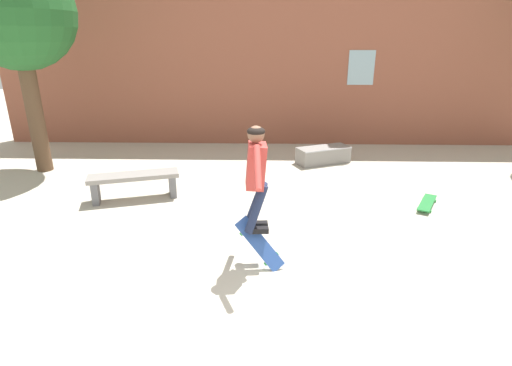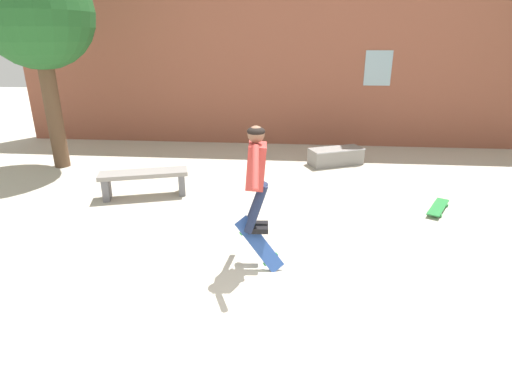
# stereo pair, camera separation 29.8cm
# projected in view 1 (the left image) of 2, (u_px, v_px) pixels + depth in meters

# --- Properties ---
(ground_plane) EXTENTS (40.00, 40.00, 0.00)m
(ground_plane) POSITION_uv_depth(u_px,v_px,m) (281.00, 306.00, 4.54)
(ground_plane) COLOR beige
(building_backdrop) EXTENTS (16.00, 0.52, 5.88)m
(building_backdrop) POSITION_uv_depth(u_px,v_px,m) (275.00, 55.00, 10.88)
(building_backdrop) COLOR #93513D
(building_backdrop) RESTS_ON ground_plane
(tree_left) EXTENTS (2.35, 2.35, 4.56)m
(tree_left) POSITION_uv_depth(u_px,v_px,m) (16.00, 14.00, 8.09)
(tree_left) COLOR brown
(tree_left) RESTS_ON ground_plane
(park_bench) EXTENTS (1.69, 0.89, 0.50)m
(park_bench) POSITION_uv_depth(u_px,v_px,m) (134.00, 181.00, 7.46)
(park_bench) COLOR gray
(park_bench) RESTS_ON ground_plane
(skate_ledge) EXTENTS (1.37, 0.98, 0.40)m
(skate_ledge) POSITION_uv_depth(u_px,v_px,m) (323.00, 155.00, 9.69)
(skate_ledge) COLOR gray
(skate_ledge) RESTS_ON ground_plane
(skater) EXTENTS (0.34, 1.27, 1.39)m
(skater) POSITION_uv_depth(u_px,v_px,m) (256.00, 170.00, 4.98)
(skater) COLOR #B23833
(skateboard_flipping) EXTENTS (0.67, 0.31, 0.72)m
(skateboard_flipping) POSITION_uv_depth(u_px,v_px,m) (260.00, 244.00, 5.23)
(skateboard_flipping) COLOR #2D519E
(skateboard_resting) EXTENTS (0.61, 0.87, 0.08)m
(skateboard_resting) POSITION_uv_depth(u_px,v_px,m) (427.00, 203.00, 7.22)
(skateboard_resting) COLOR #237F38
(skateboard_resting) RESTS_ON ground_plane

